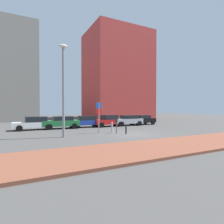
# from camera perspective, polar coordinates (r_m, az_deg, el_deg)

# --- Properties ---
(ground_plane) EXTENTS (120.00, 120.00, 0.00)m
(ground_plane) POSITION_cam_1_polar(r_m,az_deg,el_deg) (17.38, 6.08, -6.77)
(ground_plane) COLOR #4C4947
(sidewalk_brick) EXTENTS (40.00, 4.24, 0.14)m
(sidewalk_brick) POSITION_cam_1_polar(r_m,az_deg,el_deg) (12.87, 20.88, -9.30)
(sidewalk_brick) COLOR brown
(sidewalk_brick) RESTS_ON ground
(parked_car_white) EXTENTS (4.43, 1.96, 1.47)m
(parked_car_white) POSITION_cam_1_polar(r_m,az_deg,el_deg) (22.26, -22.78, -3.15)
(parked_car_white) COLOR white
(parked_car_white) RESTS_ON ground
(parked_car_green) EXTENTS (4.33, 2.26, 1.45)m
(parked_car_green) POSITION_cam_1_polar(r_m,az_deg,el_deg) (22.61, -15.42, -3.02)
(parked_car_green) COLOR #237238
(parked_car_green) RESTS_ON ground
(parked_car_blue) EXTENTS (4.03, 1.99, 1.44)m
(parked_car_blue) POSITION_cam_1_polar(r_m,az_deg,el_deg) (23.63, -7.95, -2.86)
(parked_car_blue) COLOR #1E389E
(parked_car_blue) RESTS_ON ground
(parked_car_red) EXTENTS (4.03, 2.17, 1.52)m
(parked_car_red) POSITION_cam_1_polar(r_m,az_deg,el_deg) (24.44, -1.17, -2.67)
(parked_car_red) COLOR red
(parked_car_red) RESTS_ON ground
(parked_car_silver) EXTENTS (4.13, 2.00, 1.43)m
(parked_car_silver) POSITION_cam_1_polar(r_m,az_deg,el_deg) (25.77, 5.01, -2.50)
(parked_car_silver) COLOR #B7BABF
(parked_car_silver) RESTS_ON ground
(parked_car_black) EXTENTS (4.03, 2.07, 1.40)m
(parked_car_black) POSITION_cam_1_polar(r_m,az_deg,el_deg) (27.56, 9.21, -2.34)
(parked_car_black) COLOR black
(parked_car_black) RESTS_ON ground
(parking_sign_post) EXTENTS (0.60, 0.10, 2.98)m
(parking_sign_post) POSITION_cam_1_polar(r_m,az_deg,el_deg) (17.86, -4.09, -0.52)
(parking_sign_post) COLOR gray
(parking_sign_post) RESTS_ON ground
(parking_meter) EXTENTS (0.18, 0.14, 1.38)m
(parking_meter) POSITION_cam_1_polar(r_m,az_deg,el_deg) (17.37, 1.37, -3.80)
(parking_meter) COLOR #4C4C51
(parking_meter) RESTS_ON ground
(street_lamp) EXTENTS (0.70, 0.36, 7.63)m
(street_lamp) POSITION_cam_1_polar(r_m,az_deg,el_deg) (15.79, -14.81, 8.59)
(street_lamp) COLOR gray
(street_lamp) RESTS_ON ground
(traffic_bollard_near) EXTENTS (0.13, 0.13, 0.93)m
(traffic_bollard_near) POSITION_cam_1_polar(r_m,az_deg,el_deg) (17.33, 4.34, -5.24)
(traffic_bollard_near) COLOR black
(traffic_bollard_near) RESTS_ON ground
(traffic_bollard_mid) EXTENTS (0.16, 0.16, 1.06)m
(traffic_bollard_mid) POSITION_cam_1_polar(r_m,az_deg,el_deg) (17.97, 0.02, -4.81)
(traffic_bollard_mid) COLOR #B7B7BC
(traffic_bollard_mid) RESTS_ON ground
(building_colorful_midrise) EXTENTS (15.21, 13.17, 22.05)m
(building_colorful_midrise) POSITION_cam_1_polar(r_m,az_deg,el_deg) (49.36, 1.55, 11.19)
(building_colorful_midrise) COLOR #BF3833
(building_colorful_midrise) RESTS_ON ground
(building_under_construction) EXTENTS (11.10, 13.88, 18.39)m
(building_under_construction) POSITION_cam_1_polar(r_m,az_deg,el_deg) (43.18, -29.88, 10.04)
(building_under_construction) COLOR gray
(building_under_construction) RESTS_ON ground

